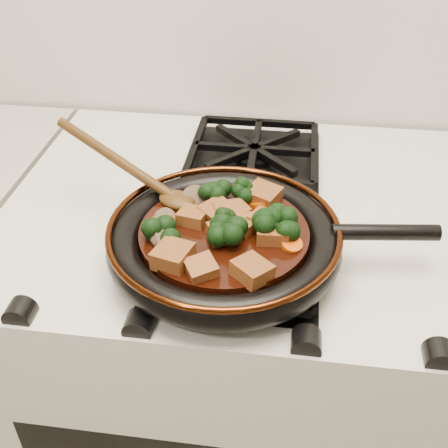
# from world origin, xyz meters

# --- Properties ---
(stove) EXTENTS (0.76, 0.60, 0.90)m
(stove) POSITION_xyz_m (0.00, 1.69, 0.45)
(stove) COLOR beige
(stove) RESTS_ON ground
(burner_grate_front) EXTENTS (0.23, 0.23, 0.03)m
(burner_grate_front) POSITION_xyz_m (0.00, 1.55, 0.91)
(burner_grate_front) COLOR black
(burner_grate_front) RESTS_ON stove
(burner_grate_back) EXTENTS (0.23, 0.23, 0.03)m
(burner_grate_back) POSITION_xyz_m (0.00, 1.83, 0.91)
(burner_grate_back) COLOR black
(burner_grate_back) RESTS_ON stove
(skillet) EXTENTS (0.44, 0.31, 0.05)m
(skillet) POSITION_xyz_m (-0.01, 1.54, 0.94)
(skillet) COLOR black
(skillet) RESTS_ON burner_grate_front
(braising_sauce) EXTENTS (0.22, 0.22, 0.02)m
(braising_sauce) POSITION_xyz_m (-0.01, 1.54, 0.95)
(braising_sauce) COLOR black
(braising_sauce) RESTS_ON skillet
(tofu_cube_0) EXTENTS (0.05, 0.05, 0.02)m
(tofu_cube_0) POSITION_xyz_m (-0.00, 1.57, 0.97)
(tofu_cube_0) COLOR brown
(tofu_cube_0) RESTS_ON braising_sauce
(tofu_cube_1) EXTENTS (0.04, 0.04, 0.02)m
(tofu_cube_1) POSITION_xyz_m (-0.06, 1.56, 0.97)
(tofu_cube_1) COLOR brown
(tofu_cube_1) RESTS_ON braising_sauce
(tofu_cube_2) EXTENTS (0.05, 0.05, 0.02)m
(tofu_cube_2) POSITION_xyz_m (0.04, 1.56, 0.97)
(tofu_cube_2) COLOR brown
(tofu_cube_2) RESTS_ON braising_sauce
(tofu_cube_3) EXTENTS (0.05, 0.05, 0.03)m
(tofu_cube_3) POSITION_xyz_m (-0.03, 1.45, 0.97)
(tofu_cube_3) COLOR brown
(tofu_cube_3) RESTS_ON braising_sauce
(tofu_cube_4) EXTENTS (0.05, 0.05, 0.03)m
(tofu_cube_4) POSITION_xyz_m (-0.01, 1.56, 0.97)
(tofu_cube_4) COLOR brown
(tofu_cube_4) RESTS_ON braising_sauce
(tofu_cube_5) EXTENTS (0.05, 0.05, 0.03)m
(tofu_cube_5) POSITION_xyz_m (-0.07, 1.47, 0.97)
(tofu_cube_5) COLOR brown
(tofu_cube_5) RESTS_ON braising_sauce
(tofu_cube_6) EXTENTS (0.04, 0.04, 0.02)m
(tofu_cube_6) POSITION_xyz_m (0.05, 1.53, 0.97)
(tofu_cube_6) COLOR brown
(tofu_cube_6) RESTS_ON braising_sauce
(tofu_cube_7) EXTENTS (0.06, 0.06, 0.02)m
(tofu_cube_7) POSITION_xyz_m (0.03, 1.46, 0.97)
(tofu_cube_7) COLOR brown
(tofu_cube_7) RESTS_ON braising_sauce
(tofu_cube_8) EXTENTS (0.06, 0.06, 0.03)m
(tofu_cube_8) POSITION_xyz_m (-0.03, 1.57, 0.97)
(tofu_cube_8) COLOR brown
(tofu_cube_8) RESTS_ON braising_sauce
(tofu_cube_9) EXTENTS (0.05, 0.05, 0.02)m
(tofu_cube_9) POSITION_xyz_m (0.01, 1.55, 0.97)
(tofu_cube_9) COLOR brown
(tofu_cube_9) RESTS_ON braising_sauce
(tofu_cube_10) EXTENTS (0.05, 0.05, 0.02)m
(tofu_cube_10) POSITION_xyz_m (-0.01, 1.53, 0.97)
(tofu_cube_10) COLOR brown
(tofu_cube_10) RESTS_ON braising_sauce
(tofu_cube_11) EXTENTS (0.06, 0.06, 0.03)m
(tofu_cube_11) POSITION_xyz_m (0.03, 1.62, 0.97)
(tofu_cube_11) COLOR brown
(tofu_cube_11) RESTS_ON braising_sauce
(broccoli_floret_0) EXTENTS (0.08, 0.08, 0.06)m
(broccoli_floret_0) POSITION_xyz_m (-0.01, 1.52, 0.97)
(broccoli_floret_0) COLOR black
(broccoli_floret_0) RESTS_ON braising_sauce
(broccoli_floret_1) EXTENTS (0.08, 0.08, 0.06)m
(broccoli_floret_1) POSITION_xyz_m (0.04, 1.53, 0.97)
(broccoli_floret_1) COLOR black
(broccoli_floret_1) RESTS_ON braising_sauce
(broccoli_floret_2) EXTENTS (0.07, 0.07, 0.07)m
(broccoli_floret_2) POSITION_xyz_m (-0.04, 1.61, 0.97)
(broccoli_floret_2) COLOR black
(broccoli_floret_2) RESTS_ON braising_sauce
(broccoli_floret_3) EXTENTS (0.09, 0.08, 0.06)m
(broccoli_floret_3) POSITION_xyz_m (-0.09, 1.52, 0.97)
(broccoli_floret_3) COLOR black
(broccoli_floret_3) RESTS_ON braising_sauce
(broccoli_floret_4) EXTENTS (0.06, 0.07, 0.07)m
(broccoli_floret_4) POSITION_xyz_m (0.06, 1.54, 0.97)
(broccoli_floret_4) COLOR black
(broccoli_floret_4) RESTS_ON braising_sauce
(broccoli_floret_5) EXTENTS (0.09, 0.09, 0.07)m
(broccoli_floret_5) POSITION_xyz_m (-0.01, 1.54, 0.97)
(broccoli_floret_5) COLOR black
(broccoli_floret_5) RESTS_ON braising_sauce
(broccoli_floret_6) EXTENTS (0.08, 0.08, 0.06)m
(broccoli_floret_6) POSITION_xyz_m (0.01, 1.61, 0.97)
(broccoli_floret_6) COLOR black
(broccoli_floret_6) RESTS_ON braising_sauce
(broccoli_floret_7) EXTENTS (0.07, 0.08, 0.07)m
(broccoli_floret_7) POSITION_xyz_m (0.04, 1.56, 0.97)
(broccoli_floret_7) COLOR black
(broccoli_floret_7) RESTS_ON braising_sauce
(carrot_coin_0) EXTENTS (0.03, 0.03, 0.02)m
(carrot_coin_0) POSITION_xyz_m (-0.10, 1.55, 0.96)
(carrot_coin_0) COLOR #CC4205
(carrot_coin_0) RESTS_ON braising_sauce
(carrot_coin_1) EXTENTS (0.03, 0.03, 0.02)m
(carrot_coin_1) POSITION_xyz_m (0.03, 1.60, 0.96)
(carrot_coin_1) COLOR #CC4205
(carrot_coin_1) RESTS_ON braising_sauce
(carrot_coin_2) EXTENTS (0.03, 0.03, 0.02)m
(carrot_coin_2) POSITION_xyz_m (0.02, 1.61, 0.96)
(carrot_coin_2) COLOR #CC4205
(carrot_coin_2) RESTS_ON braising_sauce
(carrot_coin_3) EXTENTS (0.03, 0.03, 0.02)m
(carrot_coin_3) POSITION_xyz_m (0.07, 1.52, 0.96)
(carrot_coin_3) COLOR #CC4205
(carrot_coin_3) RESTS_ON braising_sauce
(carrot_coin_4) EXTENTS (0.03, 0.03, 0.01)m
(carrot_coin_4) POSITION_xyz_m (0.05, 1.54, 0.96)
(carrot_coin_4) COLOR #CC4205
(carrot_coin_4) RESTS_ON braising_sauce
(mushroom_slice_0) EXTENTS (0.05, 0.05, 0.03)m
(mushroom_slice_0) POSITION_xyz_m (-0.09, 1.51, 0.97)
(mushroom_slice_0) COLOR brown
(mushroom_slice_0) RESTS_ON braising_sauce
(mushroom_slice_1) EXTENTS (0.04, 0.04, 0.03)m
(mushroom_slice_1) POSITION_xyz_m (-0.09, 1.51, 0.97)
(mushroom_slice_1) COLOR brown
(mushroom_slice_1) RESTS_ON braising_sauce
(mushroom_slice_2) EXTENTS (0.04, 0.04, 0.03)m
(mushroom_slice_2) POSITION_xyz_m (-0.09, 1.55, 0.97)
(mushroom_slice_2) COLOR brown
(mushroom_slice_2) RESTS_ON braising_sauce
(mushroom_slice_3) EXTENTS (0.04, 0.04, 0.03)m
(mushroom_slice_3) POSITION_xyz_m (-0.06, 1.60, 0.97)
(mushroom_slice_3) COLOR brown
(mushroom_slice_3) RESTS_ON braising_sauce
(mushroom_slice_4) EXTENTS (0.05, 0.05, 0.02)m
(mushroom_slice_4) POSITION_xyz_m (0.06, 1.56, 0.97)
(mushroom_slice_4) COLOR brown
(mushroom_slice_4) RESTS_ON braising_sauce
(wooden_spoon) EXTENTS (0.14, 0.09, 0.23)m
(wooden_spoon) POSITION_xyz_m (-0.14, 1.62, 0.98)
(wooden_spoon) COLOR #40270D
(wooden_spoon) RESTS_ON braising_sauce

